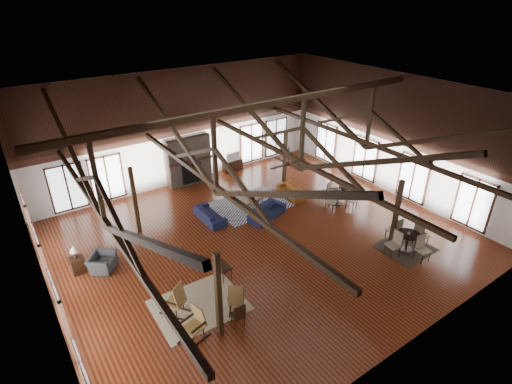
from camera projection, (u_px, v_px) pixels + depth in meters
floor at (261, 239)px, 16.87m from camera, size 16.00×16.00×0.00m
ceiling at (262, 98)px, 14.10m from camera, size 16.00×14.00×0.02m
wall_back at (183, 128)px, 20.59m from camera, size 16.00×0.02×6.00m
wall_front at (417, 269)px, 10.37m from camera, size 16.00×0.02×6.00m
wall_left at (34, 242)px, 11.44m from camera, size 0.02×14.00×6.00m
wall_right at (394, 136)px, 19.52m from camera, size 0.02×14.00×6.00m
roof_truss at (261, 150)px, 15.01m from camera, size 15.60×14.07×3.14m
post_grid at (261, 208)px, 16.16m from camera, size 8.16×7.16×3.05m
fireplace at (188, 160)px, 21.14m from camera, size 2.50×0.69×2.60m
ceiling_fan at (288, 163)px, 14.67m from camera, size 1.60×1.60×0.75m
sofa_navy_front at (267, 212)px, 18.32m from camera, size 2.17×1.37×0.59m
sofa_navy_left at (210, 214)px, 18.13m from camera, size 1.94×0.77×0.57m
sofa_orange at (291, 191)px, 20.26m from camera, size 1.85×0.91×0.52m
coffee_table at (252, 199)px, 19.21m from camera, size 1.20×0.73×0.43m
vase at (251, 196)px, 19.20m from camera, size 0.21×0.21×0.18m
armchair at (102, 262)px, 14.95m from camera, size 1.25×1.27×0.62m
side_table_lamp at (77, 262)px, 14.76m from camera, size 0.46×0.46×1.18m
rocking_chair_a at (177, 301)px, 12.79m from camera, size 0.93×1.04×1.19m
rocking_chair_b at (236, 299)px, 12.92m from camera, size 0.86×0.95×1.10m
rocking_chair_c at (196, 323)px, 11.93m from camera, size 1.03×0.72×1.21m
side_chair_a at (221, 266)px, 14.23m from camera, size 0.52×0.52×1.10m
side_chair_b at (239, 314)px, 12.31m from camera, size 0.44×0.44×0.91m
cafe_table_near at (408, 239)px, 15.94m from camera, size 2.09×2.09×1.08m
cafe_table_far at (338, 195)px, 19.37m from camera, size 1.93×1.93×0.99m
cup_near at (409, 233)px, 15.76m from camera, size 0.16×0.16×0.10m
cup_far at (339, 190)px, 19.27m from camera, size 0.15×0.15×0.09m
tv_console at (232, 165)px, 23.05m from camera, size 1.16×0.43×0.58m
television at (232, 157)px, 22.80m from camera, size 0.89×0.20×0.51m
rug_tan at (199, 305)px, 13.38m from camera, size 3.02×2.41×0.01m
rug_navy at (251, 205)px, 19.51m from camera, size 3.50×2.63×0.01m
rug_dark at (405, 248)px, 16.30m from camera, size 2.08×1.90×0.01m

